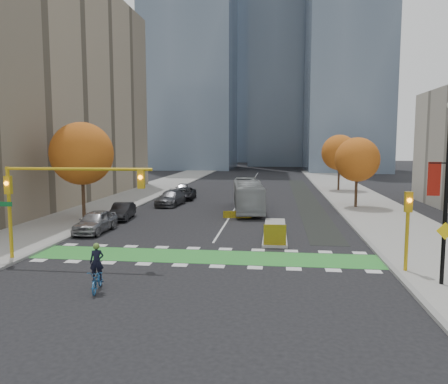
% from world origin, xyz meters
% --- Properties ---
extents(ground, '(300.00, 300.00, 0.00)m').
position_xyz_m(ground, '(0.00, 0.00, 0.00)').
color(ground, black).
rests_on(ground, ground).
extents(sidewalk_west, '(7.00, 120.00, 0.15)m').
position_xyz_m(sidewalk_west, '(-13.50, 20.00, 0.07)').
color(sidewalk_west, gray).
rests_on(sidewalk_west, ground).
extents(sidewalk_east, '(7.00, 120.00, 0.15)m').
position_xyz_m(sidewalk_east, '(13.50, 20.00, 0.07)').
color(sidewalk_east, gray).
rests_on(sidewalk_east, ground).
extents(curb_west, '(0.30, 120.00, 0.16)m').
position_xyz_m(curb_west, '(-10.00, 20.00, 0.07)').
color(curb_west, gray).
rests_on(curb_west, ground).
extents(curb_east, '(0.30, 120.00, 0.16)m').
position_xyz_m(curb_east, '(10.00, 20.00, 0.07)').
color(curb_east, gray).
rests_on(curb_east, ground).
extents(bike_crossing, '(20.00, 3.00, 0.01)m').
position_xyz_m(bike_crossing, '(0.00, 1.50, 0.01)').
color(bike_crossing, '#2E8D32').
rests_on(bike_crossing, ground).
extents(centre_line, '(0.15, 70.00, 0.01)m').
position_xyz_m(centre_line, '(0.00, 40.00, 0.01)').
color(centre_line, silver).
rests_on(centre_line, ground).
extents(bike_lane_paint, '(2.50, 50.00, 0.01)m').
position_xyz_m(bike_lane_paint, '(7.50, 30.00, 0.01)').
color(bike_lane_paint, black).
rests_on(bike_lane_paint, ground).
extents(median_island, '(1.60, 10.00, 0.16)m').
position_xyz_m(median_island, '(4.00, 9.00, 0.08)').
color(median_island, gray).
rests_on(median_island, ground).
extents(hazard_board, '(1.40, 0.12, 1.30)m').
position_xyz_m(hazard_board, '(4.00, 4.20, 0.80)').
color(hazard_board, yellow).
rests_on(hazard_board, median_island).
extents(building_west, '(16.00, 44.00, 25.00)m').
position_xyz_m(building_west, '(-24.00, 22.00, 12.50)').
color(building_west, gray).
rests_on(building_west, ground).
extents(tower_nw, '(22.00, 22.00, 70.00)m').
position_xyz_m(tower_nw, '(-18.00, 90.00, 35.00)').
color(tower_nw, '#47566B').
rests_on(tower_nw, ground).
extents(tower_nc, '(20.00, 20.00, 90.00)m').
position_xyz_m(tower_nc, '(6.00, 110.00, 45.00)').
color(tower_nc, '#47566B').
rests_on(tower_nc, ground).
extents(tower_ne, '(18.00, 24.00, 60.00)m').
position_xyz_m(tower_ne, '(20.00, 85.00, 30.00)').
color(tower_ne, '#47566B').
rests_on(tower_ne, ground).
extents(tower_far, '(26.00, 26.00, 80.00)m').
position_xyz_m(tower_far, '(-4.00, 140.00, 40.00)').
color(tower_far, '#47566B').
rests_on(tower_far, ground).
extents(tree_west, '(5.20, 5.20, 8.22)m').
position_xyz_m(tree_west, '(-12.00, 12.00, 5.62)').
color(tree_west, '#332114').
rests_on(tree_west, ground).
extents(tree_east_near, '(4.40, 4.40, 7.08)m').
position_xyz_m(tree_east_near, '(12.00, 22.00, 4.86)').
color(tree_east_near, '#332114').
rests_on(tree_east_near, ground).
extents(tree_east_far, '(4.80, 4.80, 7.65)m').
position_xyz_m(tree_east_far, '(12.50, 38.00, 5.24)').
color(tree_east_far, '#332114').
rests_on(tree_east_far, ground).
extents(traffic_signal_west, '(8.53, 0.56, 5.20)m').
position_xyz_m(traffic_signal_west, '(-7.93, -0.51, 4.03)').
color(traffic_signal_west, '#BF9914').
rests_on(traffic_signal_west, ground).
extents(traffic_signal_east, '(0.35, 0.43, 4.10)m').
position_xyz_m(traffic_signal_east, '(10.50, -0.51, 2.73)').
color(traffic_signal_east, '#BF9914').
rests_on(traffic_signal_east, ground).
extents(banner_lamppost, '(1.65, 0.36, 8.28)m').
position_xyz_m(banner_lamppost, '(11.50, -2.50, 4.61)').
color(banner_lamppost, black).
rests_on(banner_lamppost, ground).
extents(cyclist, '(1.01, 1.95, 2.15)m').
position_xyz_m(cyclist, '(-3.70, -4.83, 0.72)').
color(cyclist, '#1E538B').
rests_on(cyclist, ground).
extents(bus, '(3.69, 10.90, 2.98)m').
position_xyz_m(bus, '(1.37, 18.95, 1.49)').
color(bus, '#9AA0A1').
rests_on(bus, ground).
extents(parked_car_a, '(1.99, 4.75, 1.61)m').
position_xyz_m(parked_car_a, '(-9.00, 7.36, 0.80)').
color(parked_car_a, gray).
rests_on(parked_car_a, ground).
extents(parked_car_b, '(1.95, 4.41, 1.41)m').
position_xyz_m(parked_car_b, '(-9.00, 12.93, 0.70)').
color(parked_car_b, black).
rests_on(parked_car_b, ground).
extents(parked_car_c, '(2.60, 5.47, 1.54)m').
position_xyz_m(parked_car_c, '(-6.90, 21.65, 0.77)').
color(parked_car_c, '#4B4B50').
rests_on(parked_car_c, ground).
extents(parked_car_d, '(2.61, 5.09, 1.38)m').
position_xyz_m(parked_car_d, '(-6.50, 26.77, 0.69)').
color(parked_car_d, black).
rests_on(parked_car_d, ground).
extents(parked_car_e, '(2.22, 4.37, 1.43)m').
position_xyz_m(parked_car_e, '(-7.87, 31.77, 0.71)').
color(parked_car_e, '#ABABB0').
rests_on(parked_car_e, ground).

